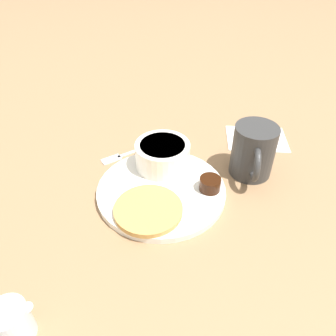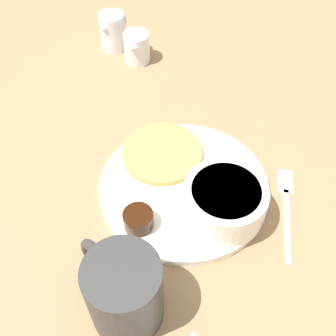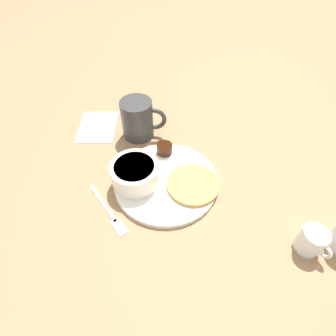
# 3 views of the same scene
# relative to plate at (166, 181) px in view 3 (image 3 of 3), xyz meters

# --- Properties ---
(ground_plane) EXTENTS (4.00, 4.00, 0.00)m
(ground_plane) POSITION_rel_plate_xyz_m (0.00, 0.00, -0.01)
(ground_plane) COLOR #93704C
(plate) EXTENTS (0.23, 0.23, 0.01)m
(plate) POSITION_rel_plate_xyz_m (0.00, 0.00, 0.00)
(plate) COLOR white
(plate) RESTS_ON ground_plane
(pancake_stack) EXTENTS (0.11, 0.11, 0.01)m
(pancake_stack) POSITION_rel_plate_xyz_m (0.01, 0.06, 0.01)
(pancake_stack) COLOR tan
(pancake_stack) RESTS_ON plate
(bowl) EXTENTS (0.10, 0.10, 0.05)m
(bowl) POSITION_rel_plate_xyz_m (0.01, -0.07, 0.03)
(bowl) COLOR white
(bowl) RESTS_ON plate
(syrup_cup) EXTENTS (0.04, 0.04, 0.02)m
(syrup_cup) POSITION_rel_plate_xyz_m (-0.09, -0.01, 0.02)
(syrup_cup) COLOR black
(syrup_cup) RESTS_ON plate
(butter_ramekin) EXTENTS (0.04, 0.04, 0.04)m
(butter_ramekin) POSITION_rel_plate_xyz_m (-0.00, -0.09, 0.02)
(butter_ramekin) COLOR white
(butter_ramekin) RESTS_ON plate
(coffee_mug) EXTENTS (0.08, 0.11, 0.10)m
(coffee_mug) POSITION_rel_plate_xyz_m (-0.16, -0.09, 0.04)
(coffee_mug) COLOR #333333
(coffee_mug) RESTS_ON ground_plane
(creamer_pitcher_near) EXTENTS (0.06, 0.05, 0.06)m
(creamer_pitcher_near) POSITION_rel_plate_xyz_m (0.12, 0.28, 0.02)
(creamer_pitcher_near) COLOR white
(creamer_pitcher_near) RESTS_ON ground_plane
(fork) EXTENTS (0.12, 0.11, 0.00)m
(fork) POSITION_rel_plate_xyz_m (0.09, -0.10, -0.00)
(fork) COLOR silver
(fork) RESTS_ON ground_plane
(napkin) EXTENTS (0.14, 0.11, 0.00)m
(napkin) POSITION_rel_plate_xyz_m (-0.17, -0.21, -0.00)
(napkin) COLOR white
(napkin) RESTS_ON ground_plane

